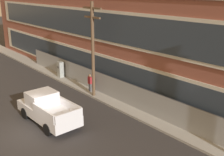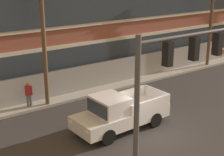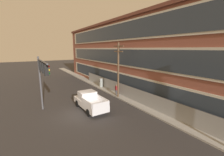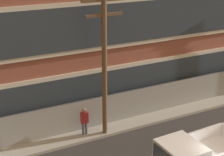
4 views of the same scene
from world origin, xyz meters
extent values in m
plane|color=#333030|center=(0.00, 0.00, 0.00)|extent=(160.00, 160.00, 0.00)
cube|color=#9E9B93|center=(0.00, 7.29, 0.08)|extent=(80.00, 1.72, 0.16)
cube|color=brown|center=(-0.67, 13.67, 5.57)|extent=(53.98, 11.04, 11.13)
cube|color=beige|center=(-0.67, 8.09, 2.04)|extent=(49.67, 0.10, 2.67)
cube|color=#2D3844|center=(-0.67, 8.03, 2.04)|extent=(47.51, 0.06, 2.23)
cube|color=beige|center=(-0.67, 8.09, 5.75)|extent=(49.67, 0.10, 2.67)
cube|color=#2D3844|center=(-0.67, 8.03, 5.75)|extent=(47.51, 0.06, 2.23)
cube|color=beige|center=(-0.67, 8.09, 9.46)|extent=(49.67, 0.10, 2.67)
cube|color=#2D3844|center=(-0.67, 8.03, 9.46)|extent=(47.51, 0.06, 2.23)
cube|color=brown|center=(-0.67, 13.67, 11.33)|extent=(54.48, 11.54, 0.40)
cube|color=gray|center=(-0.08, 7.59, 0.94)|extent=(30.82, 0.04, 1.89)
cylinder|color=#4C4C51|center=(-15.49, 7.59, 0.94)|extent=(0.06, 0.06, 1.89)
cylinder|color=#4C4C51|center=(-0.08, 7.59, 1.89)|extent=(30.82, 0.05, 0.05)
cylinder|color=#4C4C51|center=(-3.83, -3.17, 3.08)|extent=(0.20, 0.20, 6.15)
cylinder|color=#4C4C51|center=(-0.65, -3.17, 5.85)|extent=(6.35, 0.14, 0.14)
cube|color=black|center=(-2.45, -3.17, 5.30)|extent=(0.28, 0.32, 0.90)
cylinder|color=red|center=(-2.45, -2.99, 5.58)|extent=(0.04, 0.18, 0.18)
cylinder|color=#503E08|center=(-2.45, -2.99, 5.30)|extent=(0.04, 0.18, 0.18)
cylinder|color=#0A4011|center=(-2.45, -2.99, 5.02)|extent=(0.04, 0.18, 0.18)
cube|color=black|center=(-1.07, -3.17, 5.30)|extent=(0.28, 0.32, 0.90)
cylinder|color=#4B0807|center=(-1.07, -2.99, 5.58)|extent=(0.04, 0.18, 0.18)
cylinder|color=#503E08|center=(-1.07, -2.99, 5.30)|extent=(0.04, 0.18, 0.18)
cylinder|color=green|center=(-1.07, -2.99, 5.02)|extent=(0.04, 0.18, 0.18)
cube|color=black|center=(0.32, -3.17, 5.30)|extent=(0.28, 0.32, 0.90)
cylinder|color=red|center=(0.32, -2.99, 5.58)|extent=(0.04, 0.18, 0.18)
cylinder|color=#503E08|center=(0.32, -2.99, 5.30)|extent=(0.04, 0.18, 0.18)
cylinder|color=#0A4011|center=(0.32, -2.99, 5.02)|extent=(0.04, 0.18, 0.18)
cube|color=black|center=(1.70, -3.17, 5.30)|extent=(0.28, 0.32, 0.90)
cylinder|color=#4B0807|center=(1.70, -2.99, 5.58)|extent=(0.04, 0.18, 0.18)
cylinder|color=gold|center=(1.70, -2.99, 5.30)|extent=(0.04, 0.18, 0.18)
cylinder|color=#0A4011|center=(1.70, -2.99, 5.02)|extent=(0.04, 0.18, 0.18)
cube|color=silver|center=(-0.89, 1.57, 0.75)|extent=(5.37, 2.22, 0.70)
cube|color=silver|center=(-1.63, 1.55, 1.55)|extent=(1.66, 1.93, 0.90)
cube|color=#283342|center=(-2.44, 1.52, 1.55)|extent=(0.12, 1.67, 0.67)
cube|color=silver|center=(0.34, 0.66, 1.38)|extent=(2.65, 0.21, 0.56)
cube|color=silver|center=(0.27, 2.57, 1.38)|extent=(2.65, 0.21, 0.56)
cube|color=silver|center=(1.72, 1.66, 1.38)|extent=(0.17, 1.96, 0.56)
cylinder|color=black|center=(-2.44, 0.58, 0.40)|extent=(0.81, 0.29, 0.80)
cylinder|color=black|center=(-2.51, 2.45, 0.40)|extent=(0.81, 0.29, 0.80)
cylinder|color=black|center=(0.74, 0.69, 0.40)|extent=(0.81, 0.29, 0.80)
cylinder|color=black|center=(0.67, 2.57, 0.40)|extent=(0.81, 0.29, 0.80)
cube|color=white|center=(-3.53, 0.76, 0.85)|extent=(0.07, 0.24, 0.16)
cube|color=white|center=(-3.58, 2.19, 0.85)|extent=(0.07, 0.24, 0.16)
cylinder|color=brown|center=(-2.71, 6.69, 3.90)|extent=(0.26, 0.26, 7.80)
cube|color=brown|center=(-2.71, 6.69, 7.30)|extent=(2.30, 0.14, 0.14)
cube|color=brown|center=(-2.71, 6.69, 6.60)|extent=(1.95, 0.14, 0.14)
cube|color=#939993|center=(-9.04, 7.15, 0.86)|extent=(0.56, 0.47, 1.72)
cube|color=#515151|center=(-9.04, 6.90, 1.20)|extent=(0.39, 0.02, 0.20)
cylinder|color=#4C4C51|center=(-3.84, 7.05, 0.42)|extent=(0.14, 0.14, 0.85)
cylinder|color=#4C4C51|center=(-3.66, 7.05, 0.42)|extent=(0.14, 0.14, 0.85)
cube|color=maroon|center=(-3.75, 7.05, 1.15)|extent=(0.43, 0.30, 0.60)
sphere|color=#8C6647|center=(-3.75, 7.05, 1.57)|extent=(0.24, 0.24, 0.24)
camera|label=1|loc=(15.26, -6.14, 8.73)|focal=45.00mm
camera|label=2|loc=(-10.98, -11.64, 8.26)|focal=55.00mm
camera|label=3|loc=(14.51, -4.86, 7.00)|focal=24.00mm
camera|label=4|loc=(-9.74, -8.06, 9.77)|focal=55.00mm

